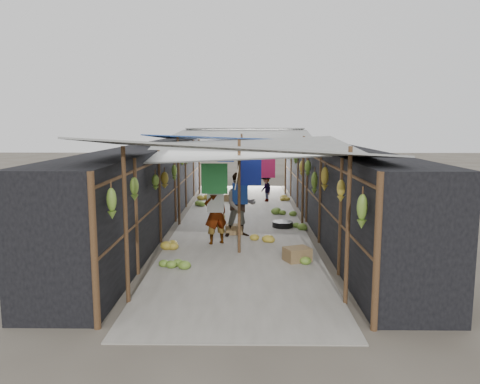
{
  "coord_description": "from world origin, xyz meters",
  "views": [
    {
      "loc": [
        0.15,
        -7.4,
        2.96
      ],
      "look_at": [
        0.0,
        4.18,
        1.25
      ],
      "focal_mm": 35.0,
      "sensor_mm": 36.0,
      "label": 1
    }
  ],
  "objects_px": {
    "black_basin": "(283,225)",
    "shopper_blue": "(240,205)",
    "crate_near": "(234,230)",
    "vendor_seated": "(266,189)",
    "vendor_elderly": "(216,213)"
  },
  "relations": [
    {
      "from": "shopper_blue",
      "to": "vendor_seated",
      "type": "xyz_separation_m",
      "value": [
        0.91,
        5.51,
        -0.34
      ]
    },
    {
      "from": "black_basin",
      "to": "vendor_elderly",
      "type": "distance_m",
      "value": 2.69
    },
    {
      "from": "black_basin",
      "to": "vendor_seated",
      "type": "height_order",
      "value": "vendor_seated"
    },
    {
      "from": "black_basin",
      "to": "shopper_blue",
      "type": "bearing_deg",
      "value": -137.73
    },
    {
      "from": "crate_near",
      "to": "vendor_elderly",
      "type": "height_order",
      "value": "vendor_elderly"
    },
    {
      "from": "vendor_elderly",
      "to": "vendor_seated",
      "type": "relative_size",
      "value": 1.54
    },
    {
      "from": "black_basin",
      "to": "vendor_elderly",
      "type": "relative_size",
      "value": 0.37
    },
    {
      "from": "crate_near",
      "to": "vendor_elderly",
      "type": "relative_size",
      "value": 0.28
    },
    {
      "from": "shopper_blue",
      "to": "vendor_seated",
      "type": "bearing_deg",
      "value": 70.12
    },
    {
      "from": "black_basin",
      "to": "shopper_blue",
      "type": "height_order",
      "value": "shopper_blue"
    },
    {
      "from": "crate_near",
      "to": "vendor_seated",
      "type": "relative_size",
      "value": 0.43
    },
    {
      "from": "vendor_elderly",
      "to": "vendor_seated",
      "type": "distance_m",
      "value": 6.48
    },
    {
      "from": "black_basin",
      "to": "shopper_blue",
      "type": "relative_size",
      "value": 0.35
    },
    {
      "from": "vendor_elderly",
      "to": "vendor_seated",
      "type": "height_order",
      "value": "vendor_elderly"
    },
    {
      "from": "shopper_blue",
      "to": "crate_near",
      "type": "bearing_deg",
      "value": 116.01
    }
  ]
}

